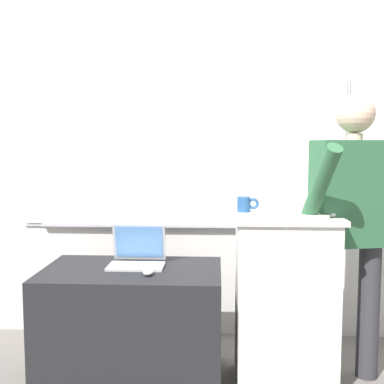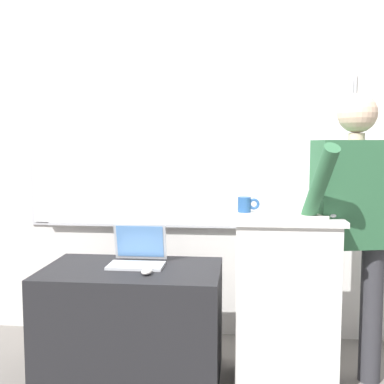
{
  "view_description": "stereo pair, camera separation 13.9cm",
  "coord_description": "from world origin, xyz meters",
  "views": [
    {
      "loc": [
        -0.04,
        -2.28,
        1.41
      ],
      "look_at": [
        -0.19,
        0.57,
        1.13
      ],
      "focal_mm": 45.0,
      "sensor_mm": 36.0,
      "label": 1
    },
    {
      "loc": [
        0.1,
        -2.27,
        1.41
      ],
      "look_at": [
        -0.19,
        0.57,
        1.13
      ],
      "focal_mm": 45.0,
      "sensor_mm": 36.0,
      "label": 2
    }
  ],
  "objects": [
    {
      "name": "person_presenter",
      "position": [
        0.75,
        0.55,
        1.0
      ],
      "size": [
        0.63,
        0.62,
        1.7
      ],
      "rotation": [
        0.0,
        0.0,
        0.23
      ],
      "color": "#333338",
      "rests_on": "ground_plane"
    },
    {
      "name": "wireless_keyboard",
      "position": [
        0.39,
        0.44,
        1.01
      ],
      "size": [
        0.39,
        0.12,
        0.02
      ],
      "color": "beige",
      "rests_on": "lectern_podium"
    },
    {
      "name": "coffee_mug",
      "position": [
        0.13,
        0.63,
        1.05
      ],
      "size": [
        0.13,
        0.08,
        0.09
      ],
      "color": "#234C84",
      "rests_on": "lectern_podium"
    },
    {
      "name": "lectern_podium",
      "position": [
        0.36,
        0.49,
        0.5
      ],
      "size": [
        0.62,
        0.43,
        1.0
      ],
      "color": "silver",
      "rests_on": "ground_plane"
    },
    {
      "name": "back_wall",
      "position": [
        -0.01,
        1.27,
        1.49
      ],
      "size": [
        6.4,
        0.17,
        2.98
      ],
      "color": "silver",
      "rests_on": "ground_plane"
    },
    {
      "name": "computer_mouse_by_keyboard",
      "position": [
        0.6,
        0.45,
        1.02
      ],
      "size": [
        0.06,
        0.1,
        0.03
      ],
      "color": "#BCBCC1",
      "rests_on": "lectern_podium"
    },
    {
      "name": "laptop",
      "position": [
        -0.52,
        0.57,
        0.75
      ],
      "size": [
        0.33,
        0.26,
        0.24
      ],
      "color": "#B7BABF",
      "rests_on": "side_desk"
    },
    {
      "name": "side_desk",
      "position": [
        -0.54,
        0.48,
        0.34
      ],
      "size": [
        1.05,
        0.66,
        0.68
      ],
      "color": "black",
      "rests_on": "ground_plane"
    },
    {
      "name": "computer_mouse_by_laptop",
      "position": [
        -0.43,
        0.35,
        0.7
      ],
      "size": [
        0.06,
        0.1,
        0.03
      ],
      "color": "silver",
      "rests_on": "side_desk"
    }
  ]
}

